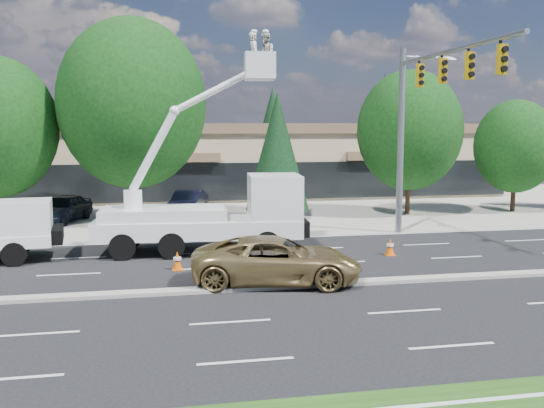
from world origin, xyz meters
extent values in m
plane|color=black|center=(0.00, 0.00, 0.00)|extent=(140.00, 140.00, 0.00)
cube|color=gray|center=(0.00, 20.00, 0.01)|extent=(140.00, 22.00, 0.01)
cube|color=gray|center=(0.00, 0.00, 0.06)|extent=(120.00, 0.55, 0.12)
cube|color=tan|center=(0.00, 30.00, 2.50)|extent=(50.00, 15.00, 5.00)
cube|color=brown|center=(0.00, 30.00, 5.15)|extent=(50.40, 15.40, 0.70)
cube|color=black|center=(0.00, 22.45, 1.50)|extent=(48.00, 0.12, 2.60)
cylinder|color=#332114|center=(-3.00, 15.00, 1.80)|extent=(0.28, 0.28, 3.59)
ellipsoid|color=black|center=(-3.00, 15.00, 6.48)|extent=(7.98, 7.98, 9.18)
cylinder|color=#332114|center=(5.00, 15.00, 0.40)|extent=(0.26, 0.26, 0.80)
cone|color=black|center=(5.00, 15.00, 3.86)|extent=(3.65, 3.65, 6.66)
cylinder|color=#332114|center=(13.00, 15.00, 1.40)|extent=(0.28, 0.28, 2.79)
ellipsoid|color=black|center=(13.00, 15.00, 5.05)|extent=(6.21, 6.21, 7.14)
cylinder|color=#332114|center=(20.00, 15.00, 1.12)|extent=(0.28, 0.28, 2.25)
ellipsoid|color=black|center=(20.00, 15.00, 4.06)|extent=(4.99, 4.99, 5.74)
cylinder|color=#332114|center=(-4.00, 42.00, 0.40)|extent=(0.26, 0.26, 0.80)
cone|color=black|center=(-4.00, 42.00, 5.25)|extent=(4.96, 4.96, 9.07)
cylinder|color=#332114|center=(10.00, 42.00, 0.40)|extent=(0.26, 0.26, 0.80)
cone|color=black|center=(10.00, 42.00, 4.96)|extent=(4.68, 4.68, 8.56)
cylinder|color=#332114|center=(22.00, 42.00, 0.40)|extent=(0.26, 0.26, 0.80)
cone|color=black|center=(22.00, 42.00, 5.81)|extent=(5.49, 5.49, 10.04)
cylinder|color=gray|center=(10.00, 9.20, 4.50)|extent=(0.32, 0.32, 9.00)
cylinder|color=gray|center=(10.00, 4.20, 8.30)|extent=(0.20, 10.00, 0.20)
cylinder|color=gray|center=(11.30, 9.20, 8.60)|extent=(2.60, 0.12, 0.12)
cube|color=gold|center=(10.00, 7.20, 7.55)|extent=(0.32, 0.22, 1.05)
cube|color=gold|center=(10.00, 5.00, 7.55)|extent=(0.32, 0.22, 1.05)
cube|color=gold|center=(10.00, 2.80, 7.55)|extent=(0.32, 0.22, 1.05)
cube|color=gold|center=(10.00, 0.60, 7.55)|extent=(0.32, 0.22, 1.05)
cube|color=white|center=(-7.10, 6.04, 1.59)|extent=(2.49, 2.44, 1.54)
cube|color=black|center=(-6.44, 6.11, 1.80)|extent=(0.30, 1.95, 1.03)
cube|color=white|center=(-0.16, 6.20, 1.06)|extent=(8.70, 3.28, 0.74)
cube|color=white|center=(3.02, 5.93, 2.18)|extent=(2.34, 2.67, 2.13)
cube|color=black|center=(3.82, 5.86, 2.34)|extent=(0.27, 2.13, 1.28)
cube|color=white|center=(-1.54, 6.32, 1.65)|extent=(5.30, 2.88, 0.53)
cylinder|color=white|center=(-2.81, 6.43, 2.23)|extent=(0.74, 0.74, 0.85)
cube|color=white|center=(2.42, 5.98, 7.71)|extent=(1.25, 1.05, 1.15)
imported|color=beige|center=(2.19, 6.00, 8.14)|extent=(0.50, 0.70, 1.84)
imported|color=beige|center=(2.66, 5.96, 8.14)|extent=(0.77, 0.95, 1.84)
ellipsoid|color=white|center=(2.19, 6.00, 9.07)|extent=(0.28, 0.28, 0.19)
ellipsoid|color=white|center=(2.66, 5.96, 9.07)|extent=(0.28, 0.28, 0.19)
cube|color=#EA5C07|center=(-1.16, 3.21, 0.01)|extent=(0.40, 0.40, 0.03)
cone|color=#EA5C07|center=(-1.16, 3.21, 0.35)|extent=(0.36, 0.36, 0.70)
cylinder|color=white|center=(-1.16, 3.21, 0.42)|extent=(0.29, 0.29, 0.10)
cube|color=#EA5C07|center=(0.20, 3.25, 0.01)|extent=(0.40, 0.40, 0.03)
cone|color=#EA5C07|center=(0.20, 3.25, 0.35)|extent=(0.36, 0.36, 0.70)
cylinder|color=white|center=(0.20, 3.25, 0.42)|extent=(0.29, 0.29, 0.10)
cube|color=#EA5C07|center=(7.52, 4.16, 0.01)|extent=(0.40, 0.40, 0.03)
cone|color=#EA5C07|center=(7.52, 4.16, 0.35)|extent=(0.36, 0.36, 0.70)
cylinder|color=white|center=(7.52, 4.16, 0.42)|extent=(0.29, 0.29, 0.10)
imported|color=olive|center=(2.05, 0.60, 0.79)|extent=(6.05, 3.61, 1.58)
imported|color=black|center=(-6.97, 16.00, 0.78)|extent=(3.23, 4.91, 1.55)
imported|color=black|center=(0.00, 17.00, 0.74)|extent=(2.77, 4.78, 1.49)
camera|label=1|loc=(-1.91, -18.89, 5.21)|focal=40.00mm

